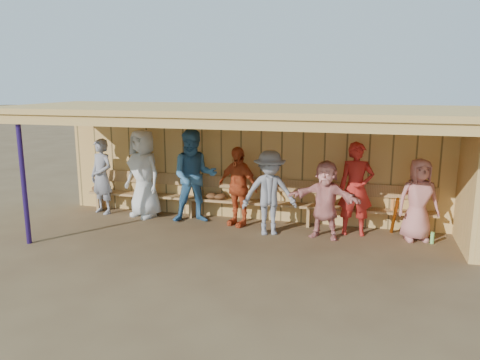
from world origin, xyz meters
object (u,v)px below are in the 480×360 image
(player_d, at_px, (238,186))
(bench, at_px, (249,197))
(player_e, at_px, (269,193))
(player_a, at_px, (102,176))
(player_g, at_px, (356,189))
(player_f, at_px, (325,200))
(player_h, at_px, (418,200))
(player_b, at_px, (143,173))
(player_c, at_px, (194,176))

(player_d, xyz_separation_m, bench, (0.16, 0.38, -0.30))
(player_d, bearing_deg, player_e, -5.26)
(player_e, bearing_deg, bench, 107.23)
(player_a, height_order, player_d, player_a)
(player_e, relative_size, player_g, 0.91)
(player_f, bearing_deg, player_d, 178.65)
(player_h, bearing_deg, player_g, 163.40)
(player_b, relative_size, player_c, 0.98)
(player_d, distance_m, bench, 0.51)
(player_g, relative_size, player_h, 1.17)
(player_d, height_order, player_f, player_d)
(player_e, bearing_deg, player_a, 153.01)
(player_b, height_order, player_c, player_c)
(player_d, bearing_deg, player_f, 12.10)
(player_a, bearing_deg, player_c, 17.93)
(player_a, xyz_separation_m, player_c, (2.27, -0.08, 0.14))
(player_e, xyz_separation_m, player_h, (2.77, 0.39, -0.05))
(player_a, relative_size, player_g, 0.93)
(player_h, height_order, bench, player_h)
(player_g, bearing_deg, player_b, 173.21)
(player_h, distance_m, bench, 3.41)
(player_c, relative_size, player_d, 1.20)
(player_a, height_order, player_e, player_a)
(player_a, bearing_deg, player_h, 19.22)
(player_d, distance_m, player_h, 3.53)
(player_h, bearing_deg, player_d, 164.51)
(player_a, xyz_separation_m, player_f, (5.05, -0.43, -0.10))
(player_d, relative_size, player_h, 1.06)
(player_c, height_order, player_g, player_c)
(player_a, bearing_deg, player_f, 15.16)
(player_b, distance_m, player_e, 2.98)
(player_a, bearing_deg, player_e, 13.08)
(player_a, distance_m, player_h, 6.74)
(player_g, height_order, bench, player_g)
(player_b, xyz_separation_m, player_e, (2.93, -0.49, -0.14))
(player_c, distance_m, player_f, 2.81)
(player_f, distance_m, player_g, 0.68)
(player_c, xyz_separation_m, player_d, (0.95, 0.01, -0.16))
(player_c, bearing_deg, player_g, -20.53)
(player_f, xyz_separation_m, bench, (-1.67, 0.74, -0.23))
(player_f, relative_size, bench, 0.20)
(player_g, bearing_deg, player_a, 173.38)
(player_d, xyz_separation_m, player_g, (2.38, 0.01, 0.08))
(player_f, bearing_deg, player_a, -175.28)
(player_c, xyz_separation_m, bench, (1.11, 0.39, -0.46))
(player_h, bearing_deg, player_f, 175.96)
(player_a, bearing_deg, player_b, 20.07)
(player_c, bearing_deg, player_a, 157.10)
(player_b, relative_size, player_e, 1.17)
(player_c, distance_m, bench, 1.26)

